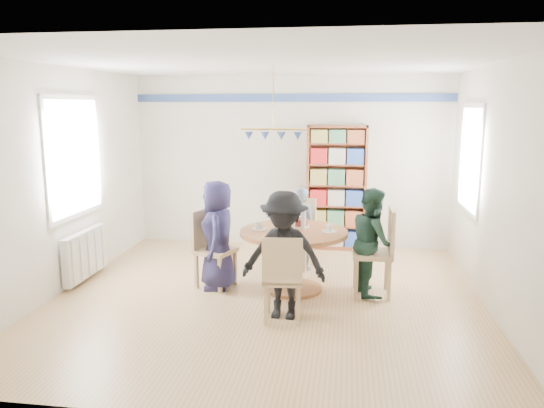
% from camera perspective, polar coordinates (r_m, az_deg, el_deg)
% --- Properties ---
extents(ground, '(5.00, 5.00, 0.00)m').
position_cam_1_polar(ground, '(6.35, -0.52, -10.02)').
color(ground, tan).
extents(room_shell, '(5.00, 5.00, 5.00)m').
position_cam_1_polar(room_shell, '(6.87, -1.60, 5.68)').
color(room_shell, white).
rests_on(room_shell, ground).
extents(radiator, '(0.12, 1.00, 0.60)m').
position_cam_1_polar(radiator, '(7.26, -19.44, -5.09)').
color(radiator, silver).
rests_on(radiator, ground).
extents(dining_table, '(1.30, 1.30, 0.75)m').
position_cam_1_polar(dining_table, '(6.43, 2.34, -4.54)').
color(dining_table, brown).
rests_on(dining_table, ground).
extents(chair_left, '(0.54, 0.54, 0.96)m').
position_cam_1_polar(chair_left, '(6.66, -6.68, -4.33)').
color(chair_left, tan).
rests_on(chair_left, ground).
extents(chair_right, '(0.47, 0.47, 1.05)m').
position_cam_1_polar(chair_right, '(6.41, 11.56, -4.61)').
color(chair_right, tan).
rests_on(chair_right, ground).
extents(chair_far, '(0.51, 0.51, 0.96)m').
position_cam_1_polar(chair_far, '(7.41, 2.90, -2.75)').
color(chair_far, tan).
rests_on(chair_far, ground).
extents(chair_near, '(0.44, 0.44, 0.93)m').
position_cam_1_polar(chair_near, '(5.51, 1.16, -7.63)').
color(chair_near, tan).
rests_on(chair_near, ground).
extents(person_left, '(0.54, 0.72, 1.34)m').
position_cam_1_polar(person_left, '(6.53, -5.87, -3.33)').
color(person_left, '#1E1C3E').
rests_on(person_left, ground).
extents(person_right, '(0.59, 0.70, 1.29)m').
position_cam_1_polar(person_right, '(6.40, 10.79, -3.99)').
color(person_right, '#1A3529').
rests_on(person_right, ground).
extents(person_far, '(0.49, 0.40, 1.15)m').
position_cam_1_polar(person_far, '(7.27, 3.13, -2.62)').
color(person_far, gray).
rests_on(person_far, ground).
extents(person_near, '(0.92, 0.57, 1.36)m').
position_cam_1_polar(person_near, '(5.58, 1.28, -5.55)').
color(person_near, black).
rests_on(person_near, ground).
extents(bookshelf, '(0.92, 0.28, 1.94)m').
position_cam_1_polar(bookshelf, '(8.32, 6.95, 1.62)').
color(bookshelf, brown).
rests_on(bookshelf, ground).
extents(tableware, '(1.03, 1.03, 0.27)m').
position_cam_1_polar(tableware, '(6.40, 2.19, -2.29)').
color(tableware, white).
rests_on(tableware, dining_table).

